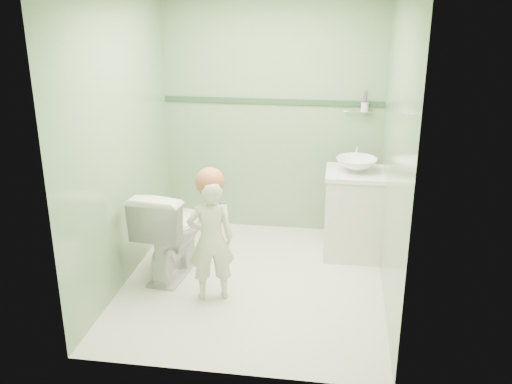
# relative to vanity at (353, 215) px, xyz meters

# --- Properties ---
(ground) EXTENTS (2.50, 2.50, 0.00)m
(ground) POSITION_rel_vanity_xyz_m (-0.84, -0.70, -0.40)
(ground) COLOR white
(ground) RESTS_ON ground
(room_shell) EXTENTS (2.50, 2.54, 2.40)m
(room_shell) POSITION_rel_vanity_xyz_m (-0.84, -0.70, 0.80)
(room_shell) COLOR #79A675
(room_shell) RESTS_ON ground
(trim_stripe) EXTENTS (2.20, 0.02, 0.05)m
(trim_stripe) POSITION_rel_vanity_xyz_m (-0.84, 0.54, 0.95)
(trim_stripe) COLOR #2D4C34
(trim_stripe) RESTS_ON room_shell
(vanity) EXTENTS (0.52, 0.50, 0.80)m
(vanity) POSITION_rel_vanity_xyz_m (0.00, 0.00, 0.00)
(vanity) COLOR silver
(vanity) RESTS_ON ground
(counter) EXTENTS (0.54, 0.52, 0.04)m
(counter) POSITION_rel_vanity_xyz_m (0.00, 0.00, 0.41)
(counter) COLOR white
(counter) RESTS_ON vanity
(basin) EXTENTS (0.37, 0.37, 0.13)m
(basin) POSITION_rel_vanity_xyz_m (0.00, 0.00, 0.49)
(basin) COLOR white
(basin) RESTS_ON counter
(faucet) EXTENTS (0.03, 0.13, 0.18)m
(faucet) POSITION_rel_vanity_xyz_m (0.00, 0.19, 0.57)
(faucet) COLOR silver
(faucet) RESTS_ON counter
(cup_holder) EXTENTS (0.26, 0.07, 0.21)m
(cup_holder) POSITION_rel_vanity_xyz_m (0.05, 0.48, 0.93)
(cup_holder) COLOR silver
(cup_holder) RESTS_ON room_shell
(toilet) EXTENTS (0.54, 0.85, 0.81)m
(toilet) POSITION_rel_vanity_xyz_m (-1.58, -0.62, 0.01)
(toilet) COLOR white
(toilet) RESTS_ON ground
(toddler) EXTENTS (0.44, 0.36, 1.03)m
(toddler) POSITION_rel_vanity_xyz_m (-1.14, -1.00, 0.12)
(toddler) COLOR beige
(toddler) RESTS_ON ground
(hair_cap) EXTENTS (0.23, 0.23, 0.23)m
(hair_cap) POSITION_rel_vanity_xyz_m (-1.14, -0.97, 0.60)
(hair_cap) COLOR #B7633B
(hair_cap) RESTS_ON toddler
(teal_toothbrush) EXTENTS (0.10, 0.14, 0.08)m
(teal_toothbrush) POSITION_rel_vanity_xyz_m (-1.02, -1.09, 0.47)
(teal_toothbrush) COLOR #09876C
(teal_toothbrush) RESTS_ON toddler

